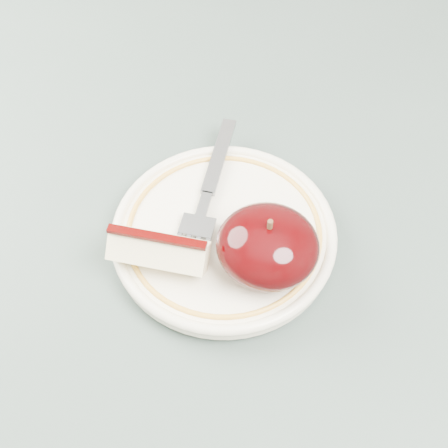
% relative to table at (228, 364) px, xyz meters
% --- Properties ---
extents(table, '(0.90, 0.90, 0.75)m').
position_rel_table_xyz_m(table, '(0.00, 0.00, 0.00)').
color(table, brown).
rests_on(table, ground).
extents(plate, '(0.18, 0.18, 0.02)m').
position_rel_table_xyz_m(plate, '(-0.02, 0.07, 0.10)').
color(plate, '#F3E6CC').
rests_on(plate, table).
extents(apple_half, '(0.08, 0.07, 0.06)m').
position_rel_table_xyz_m(apple_half, '(0.02, 0.04, 0.13)').
color(apple_half, black).
rests_on(apple_half, plate).
extents(apple_wedge, '(0.07, 0.03, 0.04)m').
position_rel_table_xyz_m(apple_wedge, '(-0.06, 0.03, 0.12)').
color(apple_wedge, '#F9EAB7').
rests_on(apple_wedge, plate).
extents(fork, '(0.03, 0.16, 0.00)m').
position_rel_table_xyz_m(fork, '(-0.04, 0.10, 0.11)').
color(fork, gray).
rests_on(fork, plate).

